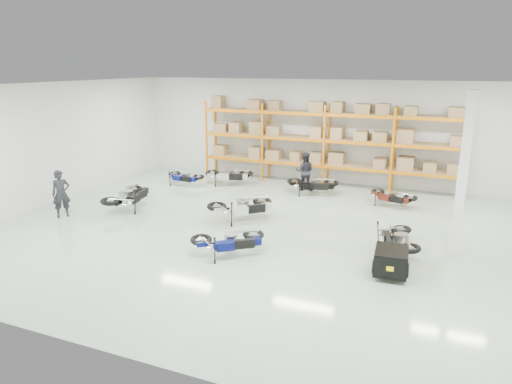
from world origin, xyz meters
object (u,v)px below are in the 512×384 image
at_px(moto_black_far_left, 129,193).
at_px(person_left, 61,194).
at_px(trailer, 391,261).
at_px(moto_back_d, 392,194).
at_px(moto_back_b, 228,172).
at_px(person_back, 305,171).
at_px(moto_blue_centre, 229,237).
at_px(moto_touring_right, 398,235).
at_px(moto_back_c, 313,181).
at_px(moto_back_a, 184,174).
at_px(moto_silver_left, 242,203).

distance_m(moto_black_far_left, person_left, 2.26).
height_order(trailer, person_left, person_left).
height_order(trailer, moto_back_d, moto_back_d).
distance_m(moto_back_b, moto_back_d, 7.02).
height_order(person_left, person_back, person_left).
distance_m(moto_blue_centre, moto_black_far_left, 5.77).
xyz_separation_m(moto_black_far_left, moto_touring_right, (9.50, -0.50, -0.09)).
bearing_deg(person_left, moto_black_far_left, -6.82).
relative_size(moto_black_far_left, moto_back_b, 1.11).
bearing_deg(moto_blue_centre, person_back, -37.29).
bearing_deg(moto_back_c, moto_back_a, 84.01).
distance_m(moto_silver_left, person_back, 4.60).
height_order(moto_back_c, person_left, person_left).
bearing_deg(moto_back_c, moto_back_b, 75.08).
relative_size(moto_black_far_left, moto_touring_right, 1.17).
xyz_separation_m(trailer, moto_back_a, (-9.42, 5.82, 0.07)).
xyz_separation_m(moto_silver_left, trailer, (5.16, -2.52, -0.19)).
relative_size(moto_silver_left, moto_back_a, 1.26).
xyz_separation_m(moto_touring_right, person_back, (-4.29, 5.43, 0.28)).
height_order(moto_silver_left, person_left, person_left).
xyz_separation_m(moto_back_b, person_left, (-3.43, -6.15, 0.27)).
relative_size(moto_silver_left, person_back, 1.22).
bearing_deg(moto_back_a, trailer, -113.93).
height_order(trailer, moto_back_c, moto_back_c).
relative_size(moto_touring_right, moto_back_b, 0.95).
bearing_deg(trailer, moto_blue_centre, -179.07).
bearing_deg(moto_back_b, moto_back_c, -109.45).
xyz_separation_m(moto_touring_right, moto_back_a, (-9.42, 4.22, -0.05)).
height_order(moto_blue_centre, trailer, moto_blue_centre).
height_order(moto_back_b, person_back, person_back).
xyz_separation_m(moto_silver_left, moto_touring_right, (5.16, -0.92, -0.08)).
xyz_separation_m(moto_black_far_left, moto_back_d, (8.85, 3.99, -0.14)).
height_order(moto_silver_left, moto_touring_right, moto_silver_left).
relative_size(moto_blue_centre, moto_back_b, 0.99).
height_order(moto_touring_right, moto_back_b, moto_back_b).
height_order(moto_black_far_left, moto_touring_right, moto_black_far_left).
distance_m(moto_blue_centre, moto_back_b, 7.76).
bearing_deg(moto_black_far_left, moto_back_d, -163.67).
distance_m(moto_touring_right, trailer, 1.60).
bearing_deg(person_left, moto_back_b, 8.33).
relative_size(moto_back_c, person_back, 1.11).
bearing_deg(moto_back_b, trailer, -148.46).
xyz_separation_m(moto_black_far_left, moto_back_c, (5.70, 4.41, -0.06)).
relative_size(moto_black_far_left, moto_back_d, 1.29).
bearing_deg(moto_back_c, person_back, 30.36).
bearing_deg(moto_back_b, moto_back_a, 97.25).
xyz_separation_m(moto_blue_centre, moto_back_b, (-3.37, 6.99, 0.01)).
height_order(moto_back_d, person_left, person_left).
xyz_separation_m(moto_blue_centre, moto_touring_right, (4.28, 1.95, -0.02)).
xyz_separation_m(moto_blue_centre, person_left, (-6.80, 0.83, 0.28)).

